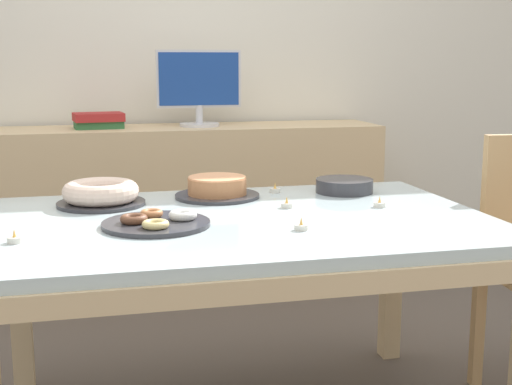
{
  "coord_description": "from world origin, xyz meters",
  "views": [
    {
      "loc": [
        -0.46,
        -2.1,
        1.2
      ],
      "look_at": [
        0.06,
        0.09,
        0.78
      ],
      "focal_mm": 50.0,
      "sensor_mm": 36.0,
      "label": 1
    }
  ],
  "objects": [
    {
      "name": "pastry_platter",
      "position": [
        -0.27,
        -0.06,
        0.73
      ],
      "size": [
        0.32,
        0.32,
        0.04
      ],
      "color": "#333338",
      "rests_on": "dining_table"
    },
    {
      "name": "sideboard",
      "position": [
        0.0,
        1.45,
        0.44
      ],
      "size": [
        2.02,
        0.44,
        0.87
      ],
      "color": "#D1B284",
      "rests_on": "ground"
    },
    {
      "name": "dining_table",
      "position": [
        0.0,
        0.0,
        0.64
      ],
      "size": [
        1.56,
        1.05,
        0.72
      ],
      "color": "silver",
      "rests_on": "ground"
    },
    {
      "name": "cake_golden_bundt",
      "position": [
        -0.42,
        0.3,
        0.76
      ],
      "size": [
        0.29,
        0.29,
        0.08
      ],
      "color": "#333338",
      "rests_on": "dining_table"
    },
    {
      "name": "tealight_left_edge",
      "position": [
        0.17,
        0.11,
        0.73
      ],
      "size": [
        0.04,
        0.04,
        0.04
      ],
      "color": "silver",
      "rests_on": "dining_table"
    },
    {
      "name": "book_stack",
      "position": [
        -0.4,
        1.45,
        0.91
      ],
      "size": [
        0.25,
        0.2,
        0.08
      ],
      "color": "#2D6638",
      "rests_on": "sideboard"
    },
    {
      "name": "cake_chocolate_round",
      "position": [
        -0.02,
        0.34,
        0.75
      ],
      "size": [
        0.3,
        0.3,
        0.08
      ],
      "color": "#333338",
      "rests_on": "dining_table"
    },
    {
      "name": "plate_stack",
      "position": [
        0.46,
        0.33,
        0.75
      ],
      "size": [
        0.21,
        0.21,
        0.05
      ],
      "color": "#333338",
      "rests_on": "dining_table"
    },
    {
      "name": "tealight_centre",
      "position": [
        0.48,
        0.05,
        0.73
      ],
      "size": [
        0.04,
        0.04,
        0.04
      ],
      "color": "silver",
      "rests_on": "dining_table"
    },
    {
      "name": "tealight_near_cakes",
      "position": [
        0.21,
        0.38,
        0.73
      ],
      "size": [
        0.04,
        0.04,
        0.04
      ],
      "color": "silver",
      "rests_on": "dining_table"
    },
    {
      "name": "computer_monitor",
      "position": [
        0.1,
        1.45,
        1.06
      ],
      "size": [
        0.42,
        0.2,
        0.38
      ],
      "color": "silver",
      "rests_on": "sideboard"
    },
    {
      "name": "tealight_right_edge",
      "position": [
        0.13,
        -0.2,
        0.73
      ],
      "size": [
        0.04,
        0.04,
        0.04
      ],
      "color": "silver",
      "rests_on": "dining_table"
    },
    {
      "name": "wall_back",
      "position": [
        0.0,
        1.75,
        1.3
      ],
      "size": [
        8.0,
        0.1,
        2.6
      ],
      "primitive_type": "cube",
      "color": "silver",
      "rests_on": "ground"
    },
    {
      "name": "tealight_near_front",
      "position": [
        -0.66,
        -0.17,
        0.73
      ],
      "size": [
        0.04,
        0.04,
        0.04
      ],
      "color": "silver",
      "rests_on": "dining_table"
    }
  ]
}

